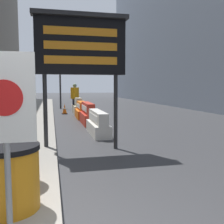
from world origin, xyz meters
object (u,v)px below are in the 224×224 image
jersey_barrier_orange_near (82,111)px  traffic_light_near_curb (60,63)px  message_board (81,47)px  jersey_barrier_white (98,124)px  traffic_cone_near (65,109)px  barrel_drum_middle (10,157)px  jersey_barrier_red_striped (88,115)px  jersey_barrier_cream (78,106)px  warning_sign (5,111)px  barrel_drum_foreground (7,177)px  pedestrian_worker (75,96)px

jersey_barrier_orange_near → traffic_light_near_curb: 6.43m
message_board → jersey_barrier_white: bearing=69.7°
traffic_cone_near → message_board: bearing=-90.0°
barrel_drum_middle → traffic_cone_near: size_ratio=1.36×
jersey_barrier_white → jersey_barrier_red_striped: jersey_barrier_red_striped is taller
jersey_barrier_red_striped → jersey_barrier_orange_near: jersey_barrier_red_striped is taller
jersey_barrier_cream → jersey_barrier_orange_near: bearing=-90.0°
jersey_barrier_white → jersey_barrier_red_striped: 2.47m
warning_sign → jersey_barrier_cream: (1.93, 12.84, -0.96)m
barrel_drum_middle → warning_sign: size_ratio=0.43×
jersey_barrier_cream → barrel_drum_middle: bearing=-100.6°
warning_sign → barrel_drum_foreground: bearing=99.8°
barrel_drum_middle → message_board: (1.35, 2.32, 2.02)m
traffic_light_near_curb → pedestrian_worker: bearing=-76.1°
jersey_barrier_red_striped → jersey_barrier_cream: bearing=90.0°
warning_sign → message_board: bearing=73.1°
jersey_barrier_red_striped → message_board: bearing=-99.6°
traffic_light_near_curb → barrel_drum_foreground: bearing=-94.2°
message_board → jersey_barrier_red_striped: size_ratio=1.65×
barrel_drum_foreground → traffic_cone_near: size_ratio=1.36×
barrel_drum_foreground → jersey_barrier_cream: size_ratio=0.39×
warning_sign → pedestrian_worker: (1.80, 13.15, -0.33)m
pedestrian_worker → barrel_drum_foreground: bearing=32.5°
message_board → pedestrian_worker: bearing=86.0°
traffic_light_near_curb → pedestrian_worker: size_ratio=2.52×
barrel_drum_foreground → warning_sign: (0.10, -0.56, 0.84)m
jersey_barrier_red_striped → traffic_light_near_curb: 8.35m
jersey_barrier_white → traffic_cone_near: 6.77m
traffic_light_near_curb → pedestrian_worker: (0.74, -3.02, -2.15)m
barrel_drum_foreground → message_board: (1.25, 3.23, 2.02)m
jersey_barrier_white → pedestrian_worker: (-0.12, 7.28, 0.69)m
jersey_barrier_orange_near → pedestrian_worker: bearing=92.6°
jersey_barrier_cream → pedestrian_worker: bearing=111.0°
barrel_drum_foreground → traffic_cone_near: bearing=84.1°
barrel_drum_middle → jersey_barrier_cream: bearing=79.4°
warning_sign → jersey_barrier_white: bearing=71.9°
barrel_drum_foreground → traffic_light_near_curb: (1.16, 15.61, 2.66)m
message_board → warning_sign: bearing=-106.9°
warning_sign → jersey_barrier_red_striped: (1.93, 8.35, -0.97)m
jersey_barrier_orange_near → barrel_drum_foreground: bearing=-101.5°
jersey_barrier_red_striped → jersey_barrier_orange_near: 2.11m
jersey_barrier_white → traffic_light_near_curb: 10.72m
warning_sign → traffic_cone_near: warning_sign is taller
message_board → jersey_barrier_cream: bearing=85.1°
traffic_cone_near → pedestrian_worker: bearing=40.6°
barrel_drum_middle → jersey_barrier_orange_near: bearing=76.7°
warning_sign → jersey_barrier_white: 6.27m
barrel_drum_middle → pedestrian_worker: pedestrian_worker is taller
warning_sign → traffic_cone_near: 12.70m
traffic_cone_near → traffic_light_near_curb: traffic_light_near_curb is taller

